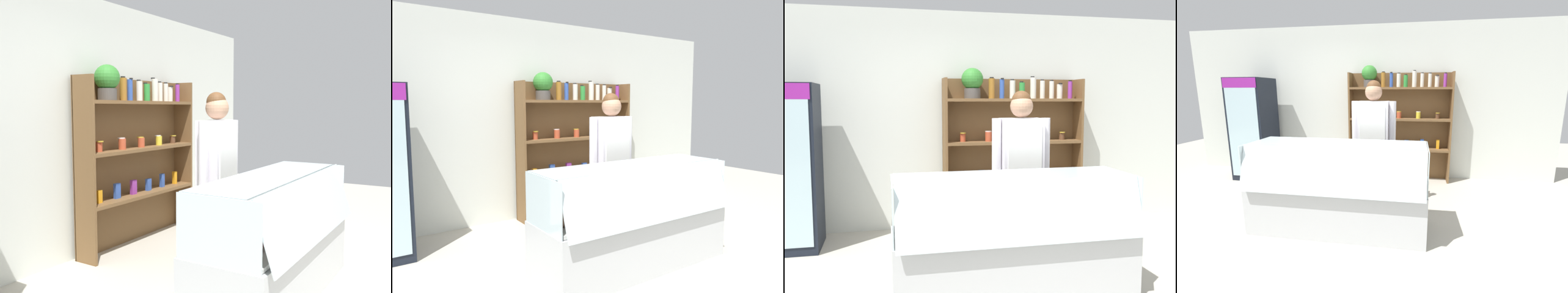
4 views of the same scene
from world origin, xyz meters
The scene contains 4 objects.
back_wall centered at (0.00, 2.18, 1.35)m, with size 6.80×0.10×2.70m, color silver.
shelving_unit centered at (0.65, 1.97, 1.13)m, with size 1.76×0.29×2.00m.
deli_display_case centered at (0.14, 0.06, 0.32)m, with size 1.96×0.71×1.01m.
shop_clerk centered at (0.44, 0.77, 1.01)m, with size 0.59×0.25×1.70m.
Camera 1 is at (-3.15, -1.25, 1.55)m, focal length 40.00 mm.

